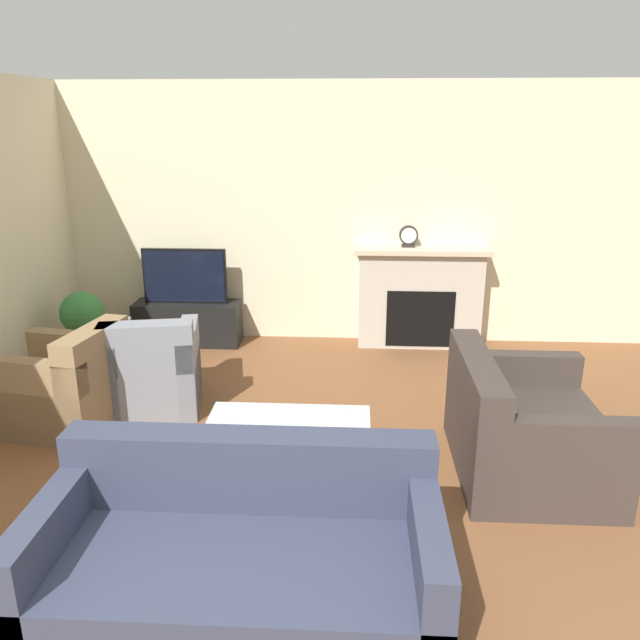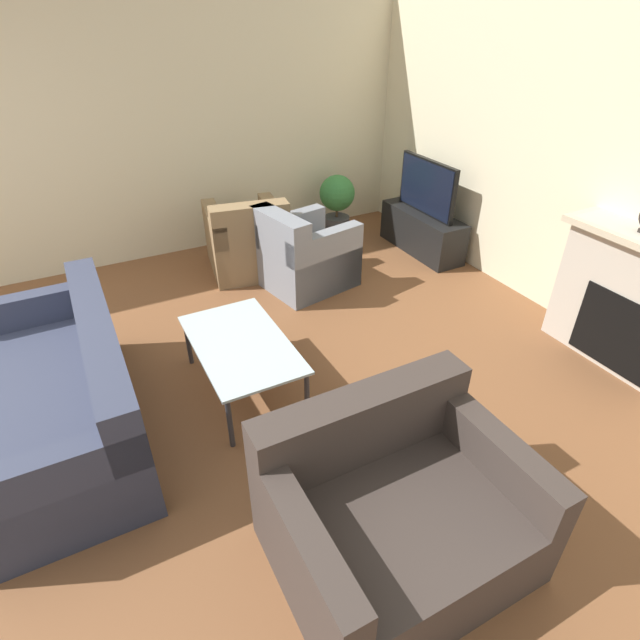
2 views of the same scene
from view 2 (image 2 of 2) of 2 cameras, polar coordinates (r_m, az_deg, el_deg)
wall_back at (r=4.95m, az=24.62°, el=17.05°), size 7.92×0.06×2.70m
wall_left at (r=5.73m, az=-15.49°, el=20.58°), size 0.06×8.02×2.70m
tv_stand at (r=5.88m, az=11.58°, el=9.85°), size 1.12×0.37×0.46m
tv at (r=5.70m, az=12.15°, el=14.65°), size 0.88×0.06×0.58m
couch_sectional at (r=3.65m, az=-27.34°, el=-8.26°), size 1.87×0.92×0.82m
couch_loveseat at (r=2.72m, az=8.49°, el=-20.94°), size 0.96×1.22×0.82m
armchair_by_window at (r=5.36m, az=-8.34°, el=8.67°), size 0.98×0.89×0.82m
armchair_accent at (r=4.98m, az=-1.83°, el=7.10°), size 0.87×0.95×0.82m
coffee_table at (r=3.59m, az=-9.00°, el=-3.04°), size 1.08×0.63×0.42m
potted_plant at (r=6.14m, az=1.95°, el=13.48°), size 0.42×0.42×0.73m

